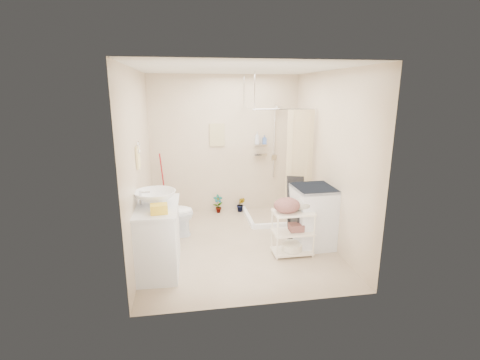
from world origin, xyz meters
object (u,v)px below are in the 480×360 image
(toilet, at_px, (170,213))
(vanity, at_px, (157,238))
(laundry_rack, at_px, (293,229))
(washing_machine, at_px, (314,216))

(toilet, bearing_deg, vanity, 175.57)
(laundry_rack, bearing_deg, washing_machine, 32.70)
(washing_machine, bearing_deg, laundry_rack, -149.41)
(vanity, height_order, washing_machine, washing_machine)
(laundry_rack, bearing_deg, toilet, 150.85)
(toilet, bearing_deg, washing_machine, -105.97)
(vanity, height_order, toilet, vanity)
(vanity, relative_size, laundry_rack, 1.29)
(laundry_rack, bearing_deg, vanity, -176.19)
(vanity, height_order, laundry_rack, vanity)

